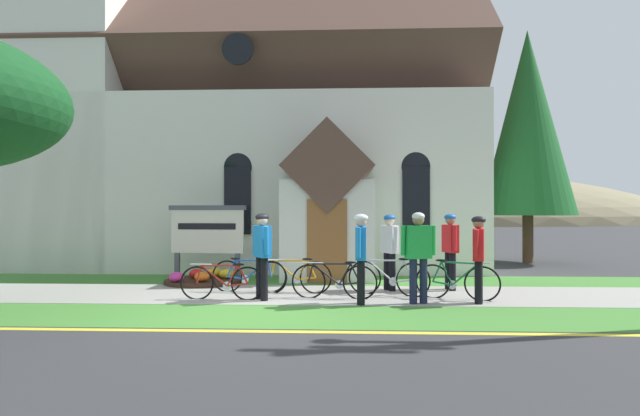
% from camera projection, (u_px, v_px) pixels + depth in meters
% --- Properties ---
extents(ground, '(140.00, 140.00, 0.00)m').
position_uv_depth(ground, '(274.00, 282.00, 13.06)').
color(ground, '#333335').
extents(sidewalk_slab, '(32.00, 2.62, 0.01)m').
position_uv_depth(sidewalk_slab, '(207.00, 294.00, 11.20)').
color(sidewalk_slab, '#99968E').
rests_on(sidewalk_slab, ground).
extents(grass_verge, '(32.00, 1.98, 0.01)m').
position_uv_depth(grass_verge, '(171.00, 315.00, 8.90)').
color(grass_verge, '#427F33').
rests_on(grass_verge, ground).
extents(church_lawn, '(24.00, 2.01, 0.01)m').
position_uv_depth(church_lawn, '(230.00, 280.00, 13.51)').
color(church_lawn, '#427F33').
rests_on(church_lawn, ground).
extents(curb_paint_stripe, '(28.00, 0.16, 0.01)m').
position_uv_depth(curb_paint_stripe, '(146.00, 330.00, 7.76)').
color(curb_paint_stripe, yellow).
rests_on(curb_paint_stripe, ground).
extents(church_building, '(14.78, 10.80, 12.78)m').
position_uv_depth(church_building, '(247.00, 129.00, 18.74)').
color(church_building, silver).
rests_on(church_building, ground).
extents(church_sign, '(2.04, 0.27, 1.95)m').
position_uv_depth(church_sign, '(207.00, 232.00, 13.29)').
color(church_sign, '#474C56').
rests_on(church_sign, ground).
extents(flower_bed, '(1.86, 1.86, 0.34)m').
position_uv_depth(flower_bed, '(203.00, 279.00, 12.83)').
color(flower_bed, '#382319').
rests_on(flower_bed, ground).
extents(bicycle_yellow, '(1.77, 0.22, 0.79)m').
position_uv_depth(bicycle_yellow, '(335.00, 281.00, 10.59)').
color(bicycle_yellow, black).
rests_on(bicycle_yellow, ground).
extents(bicycle_green, '(1.73, 0.30, 0.79)m').
position_uv_depth(bicycle_green, '(249.00, 276.00, 11.41)').
color(bicycle_green, black).
rests_on(bicycle_green, ground).
extents(bicycle_white, '(1.71, 0.63, 0.83)m').
position_uv_depth(bicycle_white, '(389.00, 278.00, 10.99)').
color(bicycle_white, black).
rests_on(bicycle_white, ground).
extents(bicycle_blue, '(1.73, 0.32, 0.79)m').
position_uv_depth(bicycle_blue, '(293.00, 276.00, 11.39)').
color(bicycle_blue, black).
rests_on(bicycle_blue, ground).
extents(bicycle_silver, '(1.63, 0.58, 0.83)m').
position_uv_depth(bicycle_silver, '(457.00, 281.00, 10.49)').
color(bicycle_silver, black).
rests_on(bicycle_silver, ground).
extents(bicycle_black, '(1.75, 0.10, 0.76)m').
position_uv_depth(bicycle_black, '(223.00, 282.00, 10.46)').
color(bicycle_black, black).
rests_on(bicycle_black, ground).
extents(cyclist_in_orange_jersey, '(0.33, 0.71, 1.74)m').
position_uv_depth(cyclist_in_orange_jersey, '(450.00, 245.00, 11.72)').
color(cyclist_in_orange_jersey, black).
rests_on(cyclist_in_orange_jersey, ground).
extents(cyclist_in_green_jersey, '(0.68, 0.34, 1.78)m').
position_uv_depth(cyclist_in_green_jersey, '(418.00, 249.00, 9.98)').
color(cyclist_in_green_jersey, '#191E38').
rests_on(cyclist_in_green_jersey, ground).
extents(cyclist_in_white_jersey, '(0.33, 0.70, 1.71)m').
position_uv_depth(cyclist_in_white_jersey, '(479.00, 252.00, 9.99)').
color(cyclist_in_white_jersey, black).
rests_on(cyclist_in_white_jersey, ground).
extents(cyclist_in_red_jersey, '(0.44, 0.69, 1.76)m').
position_uv_depth(cyclist_in_red_jersey, '(262.00, 249.00, 10.39)').
color(cyclist_in_red_jersey, black).
rests_on(cyclist_in_red_jersey, ground).
extents(cyclist_in_blue_jersey, '(0.29, 0.70, 1.75)m').
position_uv_depth(cyclist_in_blue_jersey, '(361.00, 251.00, 9.92)').
color(cyclist_in_blue_jersey, black).
rests_on(cyclist_in_blue_jersey, ground).
extents(cyclist_in_yellow_jersey, '(0.41, 0.72, 1.73)m').
position_uv_depth(cyclist_in_yellow_jersey, '(390.00, 246.00, 11.65)').
color(cyclist_in_yellow_jersey, black).
rests_on(cyclist_in_yellow_jersey, ground).
extents(roadside_conifer, '(3.21, 3.21, 8.14)m').
position_uv_depth(roadside_conifer, '(528.00, 123.00, 17.97)').
color(roadside_conifer, '#4C3823').
rests_on(roadside_conifer, ground).
extents(yard_deciduous_tree, '(3.98, 3.98, 5.03)m').
position_uv_depth(yard_deciduous_tree, '(94.00, 158.00, 17.17)').
color(yard_deciduous_tree, '#4C3823').
rests_on(yard_deciduous_tree, ground).
extents(distant_hill, '(102.21, 40.07, 16.81)m').
position_uv_depth(distant_hill, '(334.00, 223.00, 78.95)').
color(distant_hill, '#847A5B').
rests_on(distant_hill, ground).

